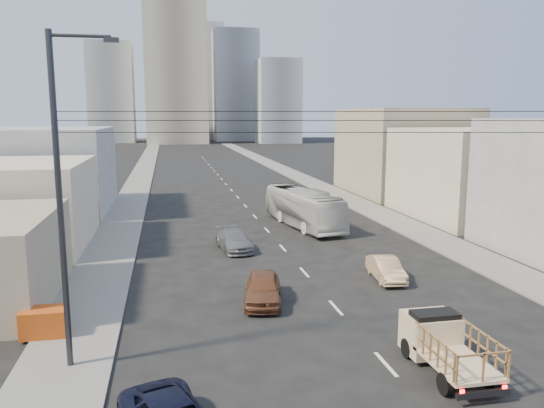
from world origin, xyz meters
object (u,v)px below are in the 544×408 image
object	(u,v)px
sedan_brown	(263,288)
streetlamp_left	(62,195)
sedan_grey	(234,240)
crate_stack	(44,322)
flatbed_pickup	(445,342)
city_bus	(303,208)
sedan_tan	(386,269)

from	to	relation	value
sedan_brown	streetlamp_left	xyz separation A→B (m)	(-8.07, -5.39, 5.69)
sedan_grey	crate_stack	xyz separation A→B (m)	(-9.58, -13.09, 0.02)
streetlamp_left	crate_stack	distance (m)	6.69
flatbed_pickup	sedan_brown	bearing A→B (deg)	122.39
city_bus	crate_stack	bearing A→B (deg)	-138.48
sedan_brown	streetlamp_left	size ratio (longest dim) A/B	0.37
sedan_tan	crate_stack	bearing A→B (deg)	-159.02
sedan_brown	sedan_tan	bearing A→B (deg)	28.57
city_bus	streetlamp_left	bearing A→B (deg)	-131.81
city_bus	crate_stack	world-z (taller)	city_bus
sedan_tan	sedan_grey	bearing A→B (deg)	137.73
streetlamp_left	crate_stack	size ratio (longest dim) A/B	6.67
city_bus	sedan_brown	xyz separation A→B (m)	(-6.62, -17.56, -0.83)
sedan_brown	streetlamp_left	world-z (taller)	streetlamp_left
city_bus	sedan_tan	world-z (taller)	city_bus
crate_stack	city_bus	bearing A→B (deg)	50.72
sedan_tan	sedan_grey	distance (m)	11.31
city_bus	crate_stack	size ratio (longest dim) A/B	6.28
flatbed_pickup	sedan_grey	distance (m)	19.70
city_bus	sedan_grey	bearing A→B (deg)	-143.71
sedan_tan	crate_stack	xyz separation A→B (m)	(-17.16, -4.70, 0.06)
sedan_brown	sedan_grey	distance (m)	10.74
sedan_grey	streetlamp_left	distance (m)	18.89
sedan_grey	streetlamp_left	size ratio (longest dim) A/B	0.39
sedan_brown	sedan_tan	world-z (taller)	sedan_brown
flatbed_pickup	sedan_tan	distance (m)	10.82
sedan_tan	streetlamp_left	size ratio (longest dim) A/B	0.32
flatbed_pickup	city_bus	bearing A→B (deg)	86.89
sedan_brown	sedan_tan	distance (m)	7.85
sedan_tan	sedan_grey	xyz separation A→B (m)	(-7.58, 8.39, 0.04)
flatbed_pickup	crate_stack	bearing A→B (deg)	158.48
sedan_grey	city_bus	bearing A→B (deg)	38.67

